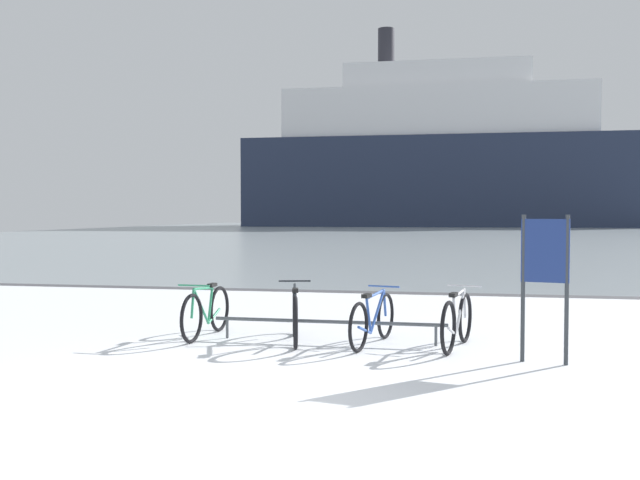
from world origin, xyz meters
The scene contains 8 objects.
ground centered at (0.00, 53.90, -0.04)m, with size 80.00×132.00×0.08m.
bike_rack centered at (0.42, 3.88, 0.27)m, with size 3.26×0.08×0.31m.
bicycle_0 centered at (-1.37, 3.92, 0.36)m, with size 0.46×1.67×0.80m.
bicycle_1 centered at (-0.03, 3.81, 0.37)m, with size 0.56×1.71×0.81m.
bicycle_2 centered at (1.05, 3.76, 0.35)m, with size 0.55×1.70×0.76m.
bicycle_3 centered at (2.17, 3.74, 0.36)m, with size 0.53×1.61×0.80m.
info_sign centered at (3.18, 3.01, 1.18)m, with size 0.55×0.16×1.76m.
ferry_ship centered at (0.45, 89.83, 8.95)m, with size 53.39×12.84×26.67m.
Camera 1 is at (2.12, -5.57, 1.78)m, focal length 39.26 mm.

